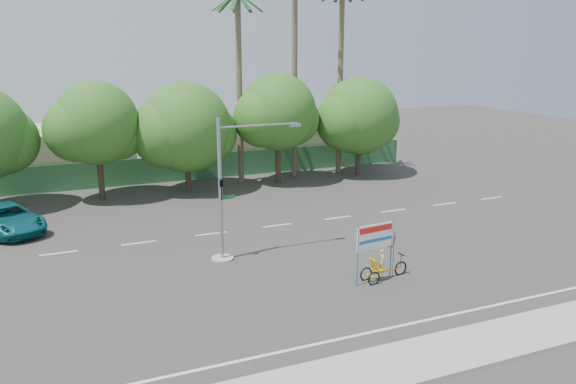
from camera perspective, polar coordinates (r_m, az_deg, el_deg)
name	(u,v)px	position (r m, az deg, el deg)	size (l,w,h in m)	color
ground	(301,282)	(25.45, 1.35, -9.09)	(120.00, 120.00, 0.00)	#33302D
sidewalk_near	(394,366)	(19.58, 10.67, -16.95)	(50.00, 2.40, 0.12)	gray
fence	(191,167)	(44.79, -9.84, 2.48)	(38.00, 0.08, 2.00)	#336B3D
building_left	(52,154)	(48.01, -22.85, 3.57)	(12.00, 8.00, 4.00)	#C2B79A
building_right	(266,142)	(51.12, -2.23, 5.08)	(14.00, 8.00, 3.60)	#C2B79A
tree_left	(96,126)	(39.71, -18.94, 6.33)	(6.66, 5.60, 8.07)	#473828
tree_center	(185,130)	(40.60, -10.39, 6.19)	(7.62, 6.40, 7.85)	#473828
tree_right	(277,115)	(42.51, -1.10, 7.84)	(6.90, 5.80, 8.36)	#473828
tree_far_right	(359,118)	(45.59, 7.19, 7.44)	(7.38, 6.20, 7.94)	#473828
palm_tall	(295,43)	(44.39, 0.68, 14.89)	(3.73, 3.79, 17.45)	#70604C
palm_mid	(341,57)	(46.11, 5.38, 13.49)	(3.73, 3.79, 15.45)	#70604C
palm_short	(239,65)	(42.83, -5.01, 12.70)	(3.73, 3.79, 14.45)	#70604C
traffic_signal	(227,202)	(27.30, -6.23, -1.02)	(4.72, 1.10, 7.00)	gray
trike_billboard	(379,256)	(25.49, 9.26, -6.48)	(2.87, 0.81, 2.83)	black
pickup_truck	(8,219)	(35.45, -26.60, -2.44)	(2.61, 5.65, 1.57)	#0D5660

